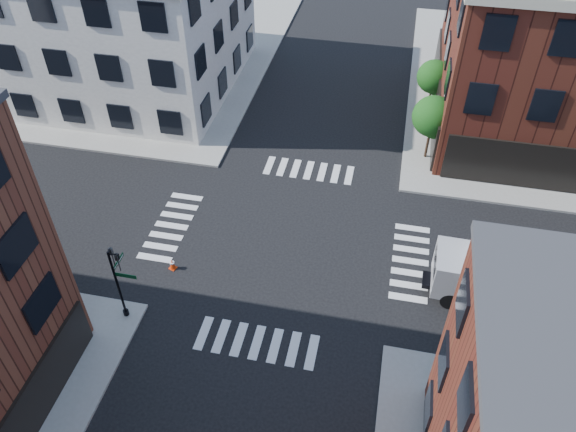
{
  "coord_description": "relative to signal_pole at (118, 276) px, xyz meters",
  "views": [
    {
      "loc": [
        4.78,
        -22.4,
        22.65
      ],
      "look_at": [
        0.16,
        -0.46,
        2.5
      ],
      "focal_mm": 35.0,
      "sensor_mm": 36.0,
      "label": 1
    }
  ],
  "objects": [
    {
      "name": "ground",
      "position": [
        6.72,
        6.68,
        -2.86
      ],
      "size": [
        120.0,
        120.0,
        0.0
      ],
      "primitive_type": "plane",
      "color": "black",
      "rests_on": "ground"
    },
    {
      "name": "traffic_cone",
      "position": [
        1.02,
        3.45,
        -2.53
      ],
      "size": [
        0.47,
        0.47,
        0.67
      ],
      "rotation": [
        0.0,
        0.0,
        -0.34
      ],
      "color": "red",
      "rests_on": "ground"
    },
    {
      "name": "signal_pole",
      "position": [
        0.0,
        0.0,
        0.0
      ],
      "size": [
        1.29,
        1.24,
        4.6
      ],
      "color": "black",
      "rests_on": "ground"
    },
    {
      "name": "sidewalk_nw",
      "position": [
        -14.28,
        27.68,
        -2.78
      ],
      "size": [
        30.0,
        30.0,
        0.15
      ],
      "primitive_type": "cube",
      "color": "gray",
      "rests_on": "ground"
    },
    {
      "name": "box_truck",
      "position": [
        19.04,
        4.87,
        -0.88
      ],
      "size": [
        8.47,
        2.74,
        3.8
      ],
      "rotation": [
        0.0,
        0.0,
        -0.02
      ],
      "color": "silver",
      "rests_on": "ground"
    },
    {
      "name": "tree_far",
      "position": [
        14.28,
        22.65,
        0.02
      ],
      "size": [
        2.43,
        2.43,
        4.07
      ],
      "color": "black",
      "rests_on": "ground"
    },
    {
      "name": "tree_near",
      "position": [
        14.28,
        16.65,
        0.3
      ],
      "size": [
        2.69,
        2.69,
        4.49
      ],
      "color": "black",
      "rests_on": "ground"
    },
    {
      "name": "building_nw",
      "position": [
        -12.28,
        22.68,
        2.64
      ],
      "size": [
        22.0,
        16.0,
        11.0
      ],
      "primitive_type": "cube",
      "color": "beige",
      "rests_on": "ground"
    }
  ]
}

